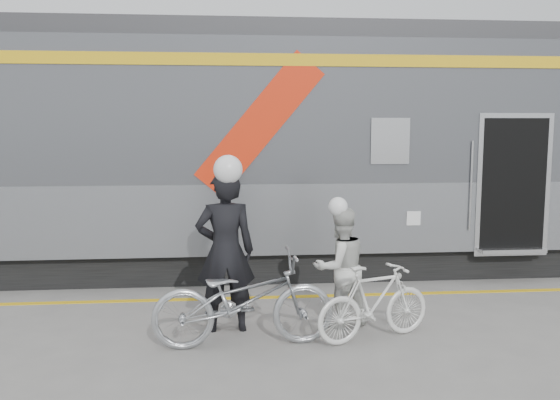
{
  "coord_description": "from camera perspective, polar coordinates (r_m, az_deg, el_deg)",
  "views": [
    {
      "loc": [
        -1.03,
        -6.19,
        2.49
      ],
      "look_at": [
        -0.33,
        1.6,
        1.5
      ],
      "focal_mm": 38.0,
      "sensor_mm": 36.0,
      "label": 1
    }
  ],
  "objects": [
    {
      "name": "woman",
      "position": [
        7.43,
        5.81,
        -6.44
      ],
      "size": [
        0.86,
        0.77,
        1.48
      ],
      "primitive_type": "imported",
      "rotation": [
        0.0,
        0.0,
        3.48
      ],
      "color": "silver",
      "rests_on": "ground"
    },
    {
      "name": "bicycle_left",
      "position": [
        6.77,
        -3.53,
        -9.55
      ],
      "size": [
        2.09,
        0.84,
        1.08
      ],
      "primitive_type": "imported",
      "rotation": [
        0.0,
        0.0,
        1.63
      ],
      "color": "#A5A8AD",
      "rests_on": "ground"
    },
    {
      "name": "train",
      "position": [
        10.65,
        7.34,
        4.81
      ],
      "size": [
        24.0,
        3.17,
        4.1
      ],
      "color": "black",
      "rests_on": "ground"
    },
    {
      "name": "helmet_man",
      "position": [
        7.04,
        -5.39,
        4.24
      ],
      "size": [
        0.34,
        0.34,
        0.34
      ],
      "primitive_type": "sphere",
      "color": "white",
      "rests_on": "man"
    },
    {
      "name": "ground",
      "position": [
        6.75,
        4.13,
        -14.45
      ],
      "size": [
        90.0,
        90.0,
        0.0
      ],
      "primitive_type": "plane",
      "color": "slate",
      "rests_on": "ground"
    },
    {
      "name": "man",
      "position": [
        7.19,
        -5.29,
        -4.94
      ],
      "size": [
        0.74,
        0.51,
        1.96
      ],
      "primitive_type": "imported",
      "rotation": [
        0.0,
        0.0,
        3.2
      ],
      "color": "black",
      "rests_on": "ground"
    },
    {
      "name": "safety_strip",
      "position": [
        8.77,
        1.83,
        -9.26
      ],
      "size": [
        24.0,
        0.12,
        0.01
      ],
      "primitive_type": "cube",
      "color": "gold",
      "rests_on": "ground"
    },
    {
      "name": "helmet_woman",
      "position": [
        7.28,
        5.9,
        0.15
      ],
      "size": [
        0.24,
        0.24,
        0.24
      ],
      "primitive_type": "sphere",
      "color": "white",
      "rests_on": "woman"
    },
    {
      "name": "bicycle_right",
      "position": [
        7.06,
        9.07,
        -9.7
      ],
      "size": [
        1.55,
        0.89,
        0.9
      ],
      "primitive_type": "imported",
      "rotation": [
        0.0,
        0.0,
        1.91
      ],
      "color": "silver",
      "rests_on": "ground"
    }
  ]
}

